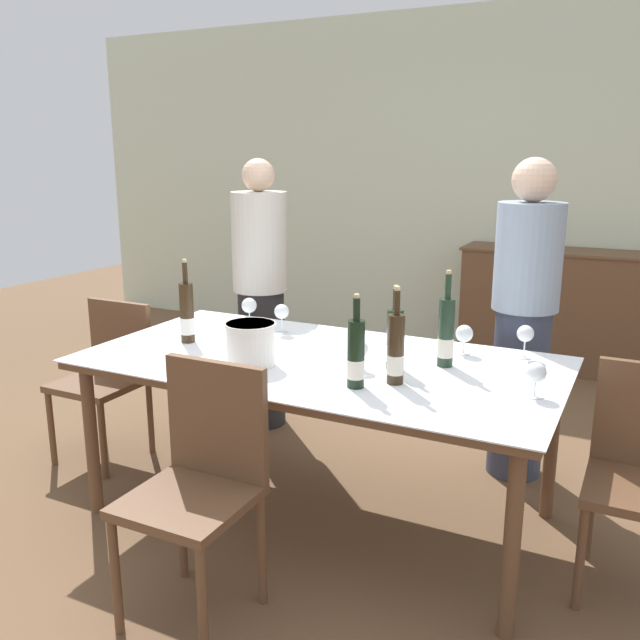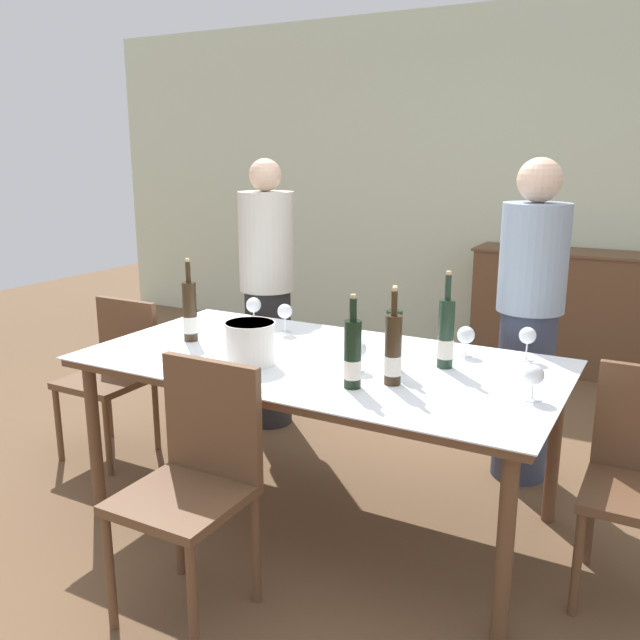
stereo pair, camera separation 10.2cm
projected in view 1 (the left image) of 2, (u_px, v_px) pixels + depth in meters
The scene contains 20 objects.
ground_plane at pixel (320, 513), 3.21m from camera, with size 12.00×12.00×0.00m, color brown.
back_wall at pixel (489, 185), 5.59m from camera, with size 8.00×0.10×2.80m.
sideboard_cabinet at pixel (555, 309), 5.29m from camera, with size 1.44×0.46×0.94m.
dining_table at pixel (320, 372), 3.04m from camera, with size 2.11×1.10×0.77m.
ice_bucket at pixel (251, 343), 2.92m from camera, with size 0.22×0.22×0.19m.
wine_bottle_0 at pixel (356, 355), 2.63m from camera, with size 0.07×0.07×0.37m.
wine_bottle_1 at pixel (396, 351), 2.68m from camera, with size 0.07×0.07×0.39m.
wine_bottle_2 at pixel (187, 314), 3.26m from camera, with size 0.07×0.07×0.41m.
wine_bottle_3 at pixel (446, 334), 2.89m from camera, with size 0.07×0.07×0.42m.
wine_bottle_4 at pixel (395, 341), 2.85m from camera, with size 0.07×0.07×0.36m.
wine_glass_0 at pixel (282, 313), 3.43m from camera, with size 0.08×0.08×0.15m.
wine_glass_1 at pixel (359, 350), 2.85m from camera, with size 0.08×0.08×0.13m.
wine_glass_2 at pixel (464, 334), 3.08m from camera, with size 0.08×0.08×0.14m.
wine_glass_3 at pixel (536, 374), 2.54m from camera, with size 0.08×0.08×0.14m.
wine_glass_4 at pixel (525, 335), 3.01m from camera, with size 0.08×0.08×0.15m.
wine_glass_5 at pixel (249, 306), 3.61m from camera, with size 0.08×0.08×0.14m.
chair_near_front at pixel (202, 472), 2.44m from camera, with size 0.42×0.42×0.93m.
chair_left_end at pixel (109, 368), 3.74m from camera, with size 0.42×0.42×0.86m.
person_host at pixel (261, 296), 4.09m from camera, with size 0.33×0.33×1.63m.
person_guest_left at pixel (524, 322), 3.43m from camera, with size 0.33×0.33×1.64m.
Camera 1 is at (1.29, -2.59, 1.67)m, focal length 38.00 mm.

